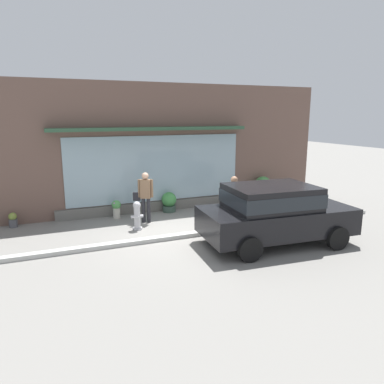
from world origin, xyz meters
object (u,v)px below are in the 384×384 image
Objects in this scene: pedestrian_with_handbag at (145,194)px; parked_car_black at (274,211)px; potted_plant_window_center at (13,220)px; potted_plant_trailing_edge at (116,208)px; potted_plant_doorstep at (263,188)px; fire_hydrant at (137,215)px; potted_plant_by_entrance at (169,202)px; pedestrian_passerby at (234,197)px.

parked_car_black is (2.74, -3.31, -0.06)m from pedestrian_with_handbag.
potted_plant_window_center is 3.26m from potted_plant_trailing_edge.
potted_plant_doorstep is at bearing 64.02° from parked_car_black.
fire_hydrant is 1.41× the size of potted_plant_trailing_edge.
potted_plant_doorstep reaches higher than potted_plant_window_center.
potted_plant_doorstep is 4.08m from potted_plant_by_entrance.
pedestrian_with_handbag is 1.33m from potted_plant_trailing_edge.
potted_plant_trailing_edge is (-3.30, 2.33, -0.60)m from pedestrian_passerby.
pedestrian_passerby is 2.86m from potted_plant_by_entrance.
potted_plant_trailing_edge is at bearing -4.13° from potted_plant_window_center.
pedestrian_with_handbag reaches higher than pedestrian_passerby.
parked_car_black is at bearing -120.03° from potted_plant_doorstep.
potted_plant_doorstep is at bearing -0.60° from potted_plant_window_center.
potted_plant_trailing_edge is 0.87× the size of potted_plant_by_entrance.
fire_hydrant is 0.93m from pedestrian_with_handbag.
fire_hydrant is at bearing -134.52° from potted_plant_by_entrance.
fire_hydrant is 1.54m from potted_plant_trailing_edge.
pedestrian_with_handbag is 5.34m from potted_plant_doorstep.
fire_hydrant is 1.88× the size of potted_plant_window_center.
pedestrian_with_handbag is 3.53× the size of potted_plant_window_center.
potted_plant_window_center is at bearing 154.41° from fire_hydrant.
pedestrian_passerby is 1.54× the size of potted_plant_doorstep.
fire_hydrant is 1.22× the size of potted_plant_by_entrance.
potted_plant_window_center is at bearing 179.40° from potted_plant_doorstep.
pedestrian_passerby is 2.22× the size of potted_plant_by_entrance.
pedestrian_with_handbag is at bearing -47.13° from potted_plant_trailing_edge.
potted_plant_doorstep is (6.03, 0.14, 0.23)m from potted_plant_trailing_edge.
potted_plant_trailing_edge is at bearing -43.39° from pedestrian_passerby.
potted_plant_window_center is at bearing 9.26° from pedestrian_with_handbag.
potted_plant_trailing_edge is at bearing -176.12° from potted_plant_by_entrance.
potted_plant_trailing_edge is 1.97m from potted_plant_by_entrance.
parked_car_black is 8.12m from potted_plant_window_center.
fire_hydrant is 0.53× the size of pedestrian_with_handbag.
potted_plant_doorstep is (2.49, 4.31, -0.34)m from parked_car_black.
parked_car_black reaches higher than potted_plant_window_center.
pedestrian_with_handbag is 0.39× the size of parked_car_black.
pedestrian_passerby reaches higher than potted_plant_window_center.
potted_plant_doorstep reaches higher than potted_plant_trailing_edge.
potted_plant_trailing_edge is 6.04m from potted_plant_doorstep.
potted_plant_by_entrance is (1.60, 1.63, -0.08)m from fire_hydrant.
potted_plant_window_center is (-6.55, 2.56, -0.72)m from pedestrian_passerby.
pedestrian_passerby is at bearing -137.90° from potted_plant_doorstep.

